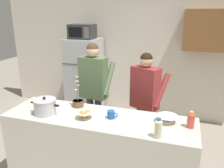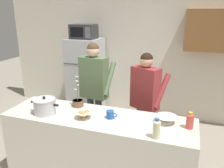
# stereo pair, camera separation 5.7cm
# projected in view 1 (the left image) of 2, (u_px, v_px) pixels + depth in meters

# --- Properties ---
(back_wall_unit) EXTENTS (6.00, 0.48, 2.60)m
(back_wall_unit) POSITION_uv_depth(u_px,v_px,m) (150.00, 51.00, 4.62)
(back_wall_unit) COLOR silver
(back_wall_unit) RESTS_ON ground
(kitchen_island) EXTENTS (2.33, 0.68, 0.92)m
(kitchen_island) POSITION_uv_depth(u_px,v_px,m) (99.00, 150.00, 2.92)
(kitchen_island) COLOR silver
(kitchen_island) RESTS_ON ground
(refrigerator) EXTENTS (0.64, 0.68, 1.62)m
(refrigerator) POSITION_uv_depth(u_px,v_px,m) (84.00, 78.00, 4.79)
(refrigerator) COLOR #B7BABF
(refrigerator) RESTS_ON ground
(microwave) EXTENTS (0.48, 0.37, 0.28)m
(microwave) POSITION_uv_depth(u_px,v_px,m) (82.00, 32.00, 4.49)
(microwave) COLOR #2D2D30
(microwave) RESTS_ON refrigerator
(person_near_pot) EXTENTS (0.55, 0.46, 1.69)m
(person_near_pot) POSITION_uv_depth(u_px,v_px,m) (94.00, 83.00, 3.62)
(person_near_pot) COLOR #33384C
(person_near_pot) RESTS_ON ground
(person_by_sink) EXTENTS (0.59, 0.55, 1.60)m
(person_by_sink) POSITION_uv_depth(u_px,v_px,m) (145.00, 94.00, 3.34)
(person_by_sink) COLOR #33384C
(person_by_sink) RESTS_ON ground
(cooking_pot) EXTENTS (0.39, 0.28, 0.23)m
(cooking_pot) POSITION_uv_depth(u_px,v_px,m) (45.00, 107.00, 2.84)
(cooking_pot) COLOR silver
(cooking_pot) RESTS_ON kitchen_island
(coffee_mug) EXTENTS (0.13, 0.09, 0.10)m
(coffee_mug) POSITION_uv_depth(u_px,v_px,m) (111.00, 115.00, 2.73)
(coffee_mug) COLOR #1E59B2
(coffee_mug) RESTS_ON kitchen_island
(bread_bowl) EXTENTS (0.21, 0.21, 0.10)m
(bread_bowl) POSITION_uv_depth(u_px,v_px,m) (85.00, 115.00, 2.72)
(bread_bowl) COLOR beige
(bread_bowl) RESTS_ON kitchen_island
(empty_bowl) EXTENTS (0.25, 0.25, 0.08)m
(empty_bowl) POSITION_uv_depth(u_px,v_px,m) (167.00, 119.00, 2.63)
(empty_bowl) COLOR white
(empty_bowl) RESTS_ON kitchen_island
(bottle_near_edge) EXTENTS (0.08, 0.08, 0.19)m
(bottle_near_edge) POSITION_uv_depth(u_px,v_px,m) (191.00, 120.00, 2.49)
(bottle_near_edge) COLOR #D84C3F
(bottle_near_edge) RESTS_ON kitchen_island
(bottle_mid_counter) EXTENTS (0.08, 0.08, 0.22)m
(bottle_mid_counter) POSITION_uv_depth(u_px,v_px,m) (158.00, 128.00, 2.29)
(bottle_mid_counter) COLOR beige
(bottle_mid_counter) RESTS_ON kitchen_island
(potted_orchid) EXTENTS (0.15, 0.15, 0.43)m
(potted_orchid) POSITION_uv_depth(u_px,v_px,m) (78.00, 102.00, 3.06)
(potted_orchid) COLOR brown
(potted_orchid) RESTS_ON kitchen_island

